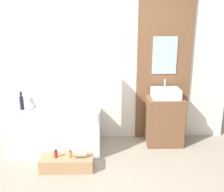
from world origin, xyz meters
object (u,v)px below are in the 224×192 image
object	(u,v)px
bathtub	(57,132)
vase_tall_dark	(22,102)
wooden_step_bench	(67,163)
bottle_soap_primary	(56,154)
vase_round_light	(29,106)
bottle_soap_secondary	(70,154)
sink	(166,93)

from	to	relation	value
bathtub	vase_tall_dark	distance (m)	0.80
wooden_step_bench	bottle_soap_primary	distance (m)	0.20
vase_tall_dark	bottle_soap_primary	xyz separation A→B (m)	(0.71, -0.94, -0.45)
vase_round_light	bottle_soap_primary	bearing A→B (deg)	-57.48
bathtub	bottle_soap_primary	bearing A→B (deg)	-81.00
bathtub	bottle_soap_secondary	xyz separation A→B (m)	(0.30, -0.63, -0.05)
wooden_step_bench	sink	distance (m)	1.87
vase_round_light	bottle_soap_secondary	bearing A→B (deg)	-49.39
sink	bottle_soap_primary	bearing A→B (deg)	-154.73
bathtub	bottle_soap_primary	xyz separation A→B (m)	(0.10, -0.63, -0.05)
bathtub	wooden_step_bench	world-z (taller)	bathtub
vase_tall_dark	bottle_soap_secondary	size ratio (longest dim) A/B	3.09
bottle_soap_secondary	wooden_step_bench	bearing A→B (deg)	180.00
vase_round_light	bottle_soap_primary	xyz separation A→B (m)	(0.58, -0.91, -0.39)
vase_tall_dark	bottle_soap_primary	size ratio (longest dim) A/B	2.75
vase_tall_dark	vase_round_light	size ratio (longest dim) A/B	2.36
sink	bottle_soap_primary	distance (m)	1.94
bathtub	vase_round_light	bearing A→B (deg)	150.10
bathtub	bottle_soap_primary	world-z (taller)	bathtub
bottle_soap_primary	bottle_soap_secondary	bearing A→B (deg)	0.00
bottle_soap_primary	vase_round_light	bearing A→B (deg)	122.52
sink	vase_round_light	distance (m)	2.25
vase_round_light	wooden_step_bench	bearing A→B (deg)	-51.43
bathtub	bottle_soap_secondary	distance (m)	0.70
bathtub	vase_tall_dark	world-z (taller)	vase_tall_dark
vase_round_light	bottle_soap_primary	world-z (taller)	vase_round_light
wooden_step_bench	vase_tall_dark	xyz separation A→B (m)	(-0.86, 0.94, 0.60)
wooden_step_bench	vase_round_light	distance (m)	1.28
vase_tall_dark	bottle_soap_secondary	distance (m)	1.39
sink	bottle_soap_secondary	distance (m)	1.77
vase_round_light	vase_tall_dark	bearing A→B (deg)	166.02
vase_round_light	bottle_soap_primary	distance (m)	1.15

